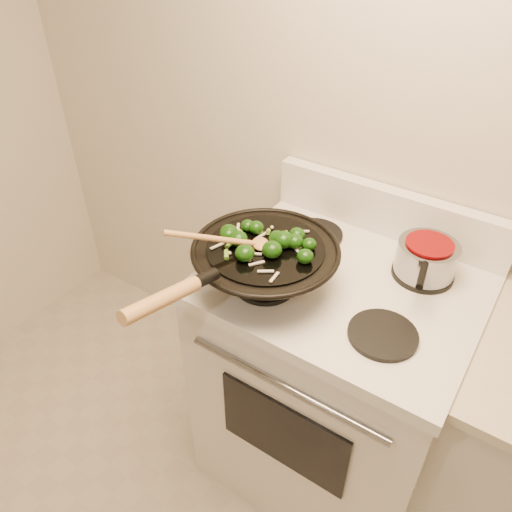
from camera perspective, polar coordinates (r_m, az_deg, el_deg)
The scene contains 5 objects.
stove at distance 1.80m, azimuth 8.57°, elevation -13.69°, with size 0.78×0.67×1.08m.
wok at distance 1.39m, azimuth 0.94°, elevation -0.89°, with size 0.41×0.68×0.23m.
stirfry at distance 1.35m, azimuth 1.15°, elevation 1.80°, with size 0.28×0.25×0.05m.
wooden_spoon at distance 1.33m, azimuth -2.56°, elevation 1.74°, with size 0.22×0.23×0.10m.
saucepan at distance 1.52m, azimuth 18.89°, elevation -0.21°, with size 0.17×0.28×0.10m.
Camera 1 is at (0.30, 0.10, 1.86)m, focal length 35.00 mm.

